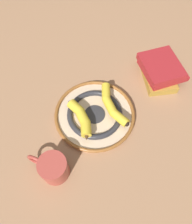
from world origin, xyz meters
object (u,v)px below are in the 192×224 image
(decorative_bowl, at_px, (96,115))
(banana_a, at_px, (82,118))
(banana_b, at_px, (111,104))
(book_stack, at_px, (160,70))
(coffee_mug, at_px, (53,168))

(decorative_bowl, height_order, banana_a, banana_a)
(banana_a, distance_m, banana_b, 0.12)
(decorative_bowl, distance_m, book_stack, 0.33)
(banana_b, height_order, coffee_mug, coffee_mug)
(banana_b, xyz_separation_m, coffee_mug, (0.16, 0.27, 0.00))
(banana_b, relative_size, book_stack, 0.84)
(banana_a, distance_m, book_stack, 0.39)
(book_stack, relative_size, coffee_mug, 1.55)
(coffee_mug, bearing_deg, decorative_bowl, -100.79)
(banana_a, height_order, banana_b, banana_a)
(coffee_mug, bearing_deg, banana_b, -106.84)
(book_stack, bearing_deg, decorative_bowl, 110.74)
(banana_b, relative_size, coffee_mug, 1.30)
(banana_a, relative_size, coffee_mug, 1.09)
(banana_a, bearing_deg, decorative_bowl, -82.18)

